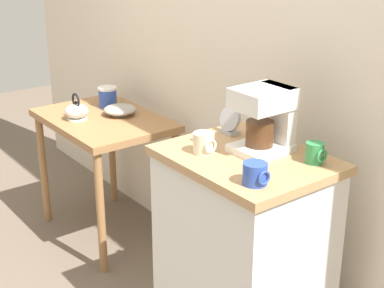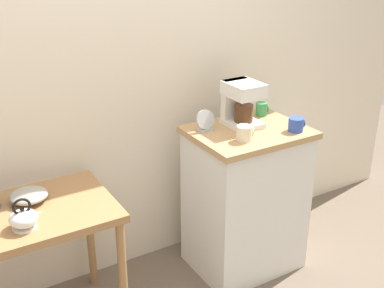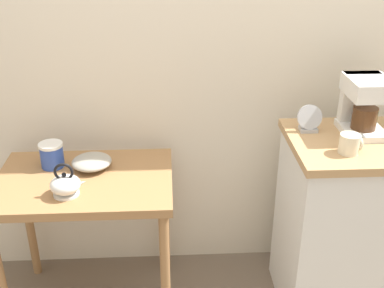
{
  "view_description": "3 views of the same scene",
  "coord_description": "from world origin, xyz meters",
  "px_view_note": "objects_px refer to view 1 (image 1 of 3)",
  "views": [
    {
      "loc": [
        2.21,
        -1.45,
        1.78
      ],
      "look_at": [
        0.27,
        0.02,
        0.84
      ],
      "focal_mm": 54.58,
      "sensor_mm": 36.0,
      "label": 1
    },
    {
      "loc": [
        -0.98,
        -2.12,
        1.97
      ],
      "look_at": [
        0.27,
        -0.01,
        0.91
      ],
      "focal_mm": 46.41,
      "sensor_mm": 36.0,
      "label": 2
    },
    {
      "loc": [
        -0.21,
        -1.87,
        1.83
      ],
      "look_at": [
        -0.11,
        -0.06,
        0.94
      ],
      "focal_mm": 44.94,
      "sensor_mm": 36.0,
      "label": 3
    }
  ],
  "objects_px": {
    "bowl_stoneware": "(120,110)",
    "mug_blue": "(255,174)",
    "coffee_maker": "(266,117)",
    "canister_enamel": "(108,97)",
    "mug_tall_green": "(315,153)",
    "table_clock": "(230,122)",
    "mug_small_cream": "(204,143)",
    "teakettle": "(77,111)"
  },
  "relations": [
    {
      "from": "bowl_stoneware",
      "to": "mug_blue",
      "type": "relative_size",
      "value": 1.98
    },
    {
      "from": "bowl_stoneware",
      "to": "coffee_maker",
      "type": "distance_m",
      "value": 1.27
    },
    {
      "from": "canister_enamel",
      "to": "mug_blue",
      "type": "xyz_separation_m",
      "value": [
        1.63,
        -0.33,
        0.16
      ]
    },
    {
      "from": "mug_tall_green",
      "to": "table_clock",
      "type": "bearing_deg",
      "value": -174.11
    },
    {
      "from": "mug_small_cream",
      "to": "table_clock",
      "type": "height_order",
      "value": "table_clock"
    },
    {
      "from": "canister_enamel",
      "to": "coffee_maker",
      "type": "height_order",
      "value": "coffee_maker"
    },
    {
      "from": "canister_enamel",
      "to": "table_clock",
      "type": "xyz_separation_m",
      "value": [
        1.19,
        -0.07,
        0.18
      ]
    },
    {
      "from": "bowl_stoneware",
      "to": "mug_small_cream",
      "type": "relative_size",
      "value": 2.04
    },
    {
      "from": "mug_blue",
      "to": "mug_small_cream",
      "type": "relative_size",
      "value": 1.03
    },
    {
      "from": "canister_enamel",
      "to": "mug_tall_green",
      "type": "xyz_separation_m",
      "value": [
        1.63,
        -0.02,
        0.17
      ]
    },
    {
      "from": "canister_enamel",
      "to": "coffee_maker",
      "type": "xyz_separation_m",
      "value": [
        1.42,
        -0.08,
        0.27
      ]
    },
    {
      "from": "teakettle",
      "to": "table_clock",
      "type": "height_order",
      "value": "table_clock"
    },
    {
      "from": "coffee_maker",
      "to": "bowl_stoneware",
      "type": "bearing_deg",
      "value": 177.48
    },
    {
      "from": "teakettle",
      "to": "mug_blue",
      "type": "height_order",
      "value": "mug_blue"
    },
    {
      "from": "canister_enamel",
      "to": "mug_blue",
      "type": "height_order",
      "value": "mug_blue"
    },
    {
      "from": "mug_blue",
      "to": "mug_tall_green",
      "type": "relative_size",
      "value": 1.17
    },
    {
      "from": "bowl_stoneware",
      "to": "teakettle",
      "type": "xyz_separation_m",
      "value": [
        -0.08,
        -0.23,
        0.02
      ]
    },
    {
      "from": "canister_enamel",
      "to": "coffee_maker",
      "type": "distance_m",
      "value": 1.45
    },
    {
      "from": "mug_blue",
      "to": "table_clock",
      "type": "distance_m",
      "value": 0.52
    },
    {
      "from": "canister_enamel",
      "to": "mug_small_cream",
      "type": "height_order",
      "value": "mug_small_cream"
    },
    {
      "from": "teakettle",
      "to": "coffee_maker",
      "type": "xyz_separation_m",
      "value": [
        1.31,
        0.18,
        0.28
      ]
    },
    {
      "from": "mug_small_cream",
      "to": "canister_enamel",
      "type": "bearing_deg",
      "value": 167.32
    },
    {
      "from": "teakettle",
      "to": "canister_enamel",
      "type": "bearing_deg",
      "value": 113.09
    },
    {
      "from": "coffee_maker",
      "to": "mug_blue",
      "type": "xyz_separation_m",
      "value": [
        0.21,
        -0.25,
        -0.1
      ]
    },
    {
      "from": "teakettle",
      "to": "mug_tall_green",
      "type": "bearing_deg",
      "value": 8.92
    },
    {
      "from": "mug_tall_green",
      "to": "teakettle",
      "type": "bearing_deg",
      "value": -171.08
    },
    {
      "from": "teakettle",
      "to": "mug_small_cream",
      "type": "xyz_separation_m",
      "value": [
        1.19,
        -0.03,
        0.18
      ]
    },
    {
      "from": "coffee_maker",
      "to": "mug_blue",
      "type": "bearing_deg",
      "value": -49.6
    },
    {
      "from": "mug_blue",
      "to": "coffee_maker",
      "type": "bearing_deg",
      "value": 130.4
    },
    {
      "from": "teakettle",
      "to": "coffee_maker",
      "type": "bearing_deg",
      "value": 7.69
    },
    {
      "from": "bowl_stoneware",
      "to": "mug_tall_green",
      "type": "relative_size",
      "value": 2.31
    },
    {
      "from": "bowl_stoneware",
      "to": "table_clock",
      "type": "distance_m",
      "value": 1.02
    },
    {
      "from": "mug_small_cream",
      "to": "teakettle",
      "type": "bearing_deg",
      "value": 178.38
    },
    {
      "from": "bowl_stoneware",
      "to": "mug_blue",
      "type": "bearing_deg",
      "value": -11.82
    },
    {
      "from": "teakettle",
      "to": "table_clock",
      "type": "relative_size",
      "value": 1.27
    },
    {
      "from": "bowl_stoneware",
      "to": "table_clock",
      "type": "xyz_separation_m",
      "value": [
        1.0,
        -0.04,
        0.21
      ]
    },
    {
      "from": "bowl_stoneware",
      "to": "canister_enamel",
      "type": "relative_size",
      "value": 1.55
    },
    {
      "from": "coffee_maker",
      "to": "mug_blue",
      "type": "height_order",
      "value": "coffee_maker"
    },
    {
      "from": "bowl_stoneware",
      "to": "table_clock",
      "type": "bearing_deg",
      "value": -2.21
    },
    {
      "from": "mug_blue",
      "to": "mug_tall_green",
      "type": "distance_m",
      "value": 0.31
    },
    {
      "from": "teakettle",
      "to": "mug_tall_green",
      "type": "xyz_separation_m",
      "value": [
        1.52,
        0.24,
        0.18
      ]
    },
    {
      "from": "teakettle",
      "to": "table_clock",
      "type": "bearing_deg",
      "value": 10.13
    }
  ]
}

